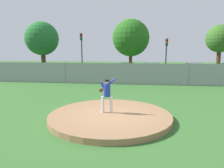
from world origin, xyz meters
name	(u,v)px	position (x,y,z in m)	size (l,w,h in m)	color
ground_plane	(121,93)	(0.00, 6.00, 0.00)	(80.00, 80.00, 0.00)	#386B2D
asphalt_strip	(127,78)	(0.00, 14.50, 0.00)	(44.00, 7.00, 0.01)	#2B2B2D
pitchers_mound	(110,116)	(0.00, 0.00, 0.13)	(5.72, 5.72, 0.25)	#99704C
pitcher_youth	(107,92)	(-0.19, 0.19, 1.23)	(0.82, 0.32, 1.66)	silver
baseball	(96,110)	(-0.78, 0.44, 0.29)	(0.07, 0.07, 0.07)	white
chainlink_fence	(125,74)	(0.00, 10.00, 0.98)	(28.87, 0.07, 2.06)	gray
parked_car_red	(126,71)	(-0.17, 14.57, 0.79)	(2.09, 4.75, 1.65)	#A81919
parked_car_white	(151,71)	(2.71, 14.79, 0.80)	(1.98, 4.26, 1.66)	silver
parked_car_charcoal	(194,72)	(7.40, 14.60, 0.81)	(1.96, 4.35, 1.71)	#232328
traffic_light_near	(82,46)	(-6.38, 18.25, 3.61)	(0.28, 0.46, 5.33)	black
traffic_light_far	(166,50)	(4.74, 18.37, 3.15)	(0.28, 0.46, 4.58)	black
tree_broad_right	(43,40)	(-14.36, 23.72, 4.82)	(4.71, 4.71, 7.20)	#4C331E
tree_slender_far	(42,39)	(-13.65, 21.89, 4.85)	(5.12, 5.12, 7.44)	#4C331E
tree_leaning_west	(131,38)	(-0.05, 23.92, 4.99)	(5.73, 5.73, 7.87)	#4C331E
tree_broad_left	(220,39)	(12.68, 22.71, 4.69)	(3.91, 3.91, 6.70)	#4C331E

